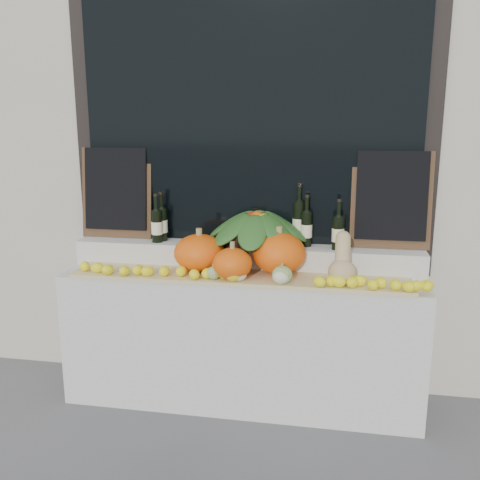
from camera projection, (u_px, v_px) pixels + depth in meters
name	position (u px, v px, depth m)	size (l,w,h in m)	color
storefront_facade	(260.00, 62.00, 3.81)	(7.00, 0.94, 4.50)	beige
display_sill	(242.00, 337.00, 3.53)	(2.30, 0.55, 0.88)	silver
rear_tier	(246.00, 256.00, 3.56)	(2.30, 0.25, 0.16)	silver
straw_bedding	(239.00, 278.00, 3.31)	(2.10, 0.32, 0.03)	tan
pumpkin_left	(199.00, 253.00, 3.39)	(0.32, 0.32, 0.24)	#FF610D
pumpkin_right	(279.00, 253.00, 3.33)	(0.34, 0.34, 0.26)	#FF610D
pumpkin_center	(232.00, 264.00, 3.22)	(0.24, 0.24, 0.19)	#FF610D
butternut_squash	(342.00, 263.00, 3.15)	(0.16, 0.22, 0.30)	tan
decorative_gourds	(253.00, 273.00, 3.17)	(0.52, 0.14, 0.16)	#2F7021
lemon_heap	(235.00, 276.00, 3.19)	(2.20, 0.16, 0.06)	#FFF51A
produce_bowl	(257.00, 228.00, 3.49)	(0.70, 0.70, 0.24)	black
wine_bottle_far_left	(157.00, 226.00, 3.58)	(0.08, 0.08, 0.33)	black
wine_bottle_near_left	(162.00, 224.00, 3.62)	(0.08, 0.08, 0.33)	black
wine_bottle_tall	(299.00, 223.00, 3.50)	(0.08, 0.08, 0.40)	black
wine_bottle_near_right	(306.00, 228.00, 3.47)	(0.08, 0.08, 0.34)	black
wine_bottle_far_right	(338.00, 233.00, 3.37)	(0.08, 0.08, 0.32)	black
chalkboard_left	(116.00, 191.00, 3.68)	(0.50, 0.10, 0.62)	#4C331E
chalkboard_right	(391.00, 198.00, 3.37)	(0.50, 0.10, 0.62)	#4C331E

